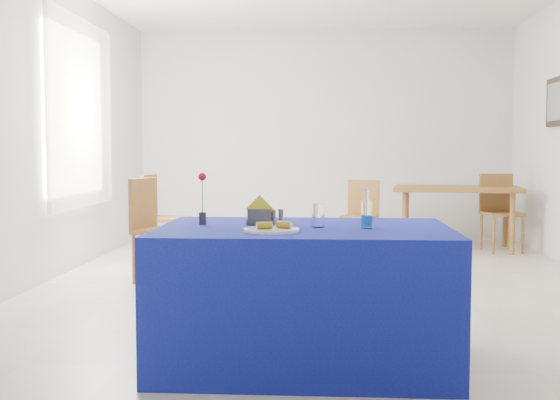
% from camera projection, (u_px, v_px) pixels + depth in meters
% --- Properties ---
extents(floor, '(7.00, 7.00, 0.00)m').
position_uv_depth(floor, '(324.00, 287.00, 6.09)').
color(floor, beige).
rests_on(floor, ground).
extents(room_shell, '(7.00, 7.00, 7.00)m').
position_uv_depth(room_shell, '(325.00, 84.00, 5.97)').
color(room_shell, silver).
rests_on(room_shell, ground).
extents(window_pane, '(0.04, 1.50, 1.60)m').
position_uv_depth(window_pane, '(75.00, 113.00, 6.93)').
color(window_pane, white).
rests_on(window_pane, room_shell).
extents(curtain, '(0.04, 1.75, 1.85)m').
position_uv_depth(curtain, '(82.00, 113.00, 6.93)').
color(curtain, white).
rests_on(curtain, room_shell).
extents(picture_frame, '(0.06, 0.64, 0.52)m').
position_uv_depth(picture_frame, '(559.00, 101.00, 7.41)').
color(picture_frame, black).
rests_on(picture_frame, room_shell).
extents(picture_art, '(0.02, 0.52, 0.40)m').
position_uv_depth(picture_art, '(556.00, 102.00, 7.41)').
color(picture_art, '#998C66').
rests_on(picture_art, room_shell).
extents(plate, '(0.29, 0.29, 0.01)m').
position_uv_depth(plate, '(271.00, 230.00, 3.64)').
color(plate, white).
rests_on(plate, blue_table).
extents(drinking_glass, '(0.07, 0.07, 0.13)m').
position_uv_depth(drinking_glass, '(318.00, 215.00, 3.84)').
color(drinking_glass, white).
rests_on(drinking_glass, blue_table).
extents(salt_shaker, '(0.03, 0.03, 0.08)m').
position_uv_depth(salt_shaker, '(273.00, 217.00, 3.99)').
color(salt_shaker, slate).
rests_on(salt_shaker, blue_table).
extents(pepper_shaker, '(0.03, 0.03, 0.08)m').
position_uv_depth(pepper_shaker, '(281.00, 216.00, 4.02)').
color(pepper_shaker, slate).
rests_on(pepper_shaker, blue_table).
extents(blue_table, '(1.60, 1.10, 0.76)m').
position_uv_depth(blue_table, '(304.00, 295.00, 3.89)').
color(blue_table, navy).
rests_on(blue_table, floor).
extents(water_bottle, '(0.06, 0.06, 0.21)m').
position_uv_depth(water_bottle, '(367.00, 215.00, 3.79)').
color(water_bottle, white).
rests_on(water_bottle, blue_table).
extents(napkin_holder, '(0.16, 0.06, 0.17)m').
position_uv_depth(napkin_holder, '(260.00, 216.00, 3.96)').
color(napkin_holder, '#36363B').
rests_on(napkin_holder, blue_table).
extents(rose_vase, '(0.05, 0.05, 0.30)m').
position_uv_depth(rose_vase, '(202.00, 200.00, 3.97)').
color(rose_vase, '#242429').
rests_on(rose_vase, blue_table).
extents(oak_table, '(1.58, 1.14, 0.76)m').
position_uv_depth(oak_table, '(457.00, 193.00, 8.37)').
color(oak_table, brown).
rests_on(oak_table, floor).
extents(chair_bg_left, '(0.47, 0.47, 0.84)m').
position_uv_depth(chair_bg_left, '(361.00, 210.00, 8.19)').
color(chair_bg_left, olive).
rests_on(chair_bg_left, floor).
extents(chair_bg_right, '(0.47, 0.47, 0.91)m').
position_uv_depth(chair_bg_right, '(499.00, 207.00, 8.23)').
color(chair_bg_right, olive).
rests_on(chair_bg_right, floor).
extents(chair_win_a, '(0.52, 0.52, 0.93)m').
position_uv_depth(chair_win_a, '(153.00, 222.00, 6.32)').
color(chair_win_a, olive).
rests_on(chair_win_a, floor).
extents(chair_win_b, '(0.45, 0.45, 0.93)m').
position_uv_depth(chair_win_b, '(159.00, 212.00, 7.42)').
color(chair_win_b, olive).
rests_on(chair_win_b, floor).
extents(banana_pieces, '(0.19, 0.09, 0.04)m').
position_uv_depth(banana_pieces, '(274.00, 225.00, 3.63)').
color(banana_pieces, yellow).
rests_on(banana_pieces, plate).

